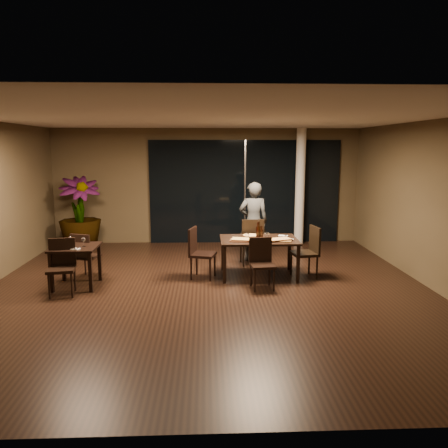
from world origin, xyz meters
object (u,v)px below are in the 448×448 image
chair_main_left (199,250)px  bottle_a (258,230)px  chair_side_far (84,254)px  chair_main_far (252,239)px  chair_side_near (62,263)px  diner (253,222)px  side_table (76,253)px  main_table (259,243)px  chair_main_right (309,249)px  chair_main_near (261,260)px  potted_plant (80,213)px  bottle_c (259,230)px  bottle_b (262,232)px

chair_main_left → bottle_a: (1.16, 0.14, 0.36)m
bottle_a → chair_side_far: bearing=-177.9°
chair_main_far → chair_main_left: size_ratio=1.04×
chair_side_near → diner: (3.55, 2.13, 0.34)m
chair_side_near → bottle_a: 3.66m
side_table → chair_side_near: 0.42m
main_table → chair_main_far: 0.80m
chair_main_right → chair_side_far: 4.34m
main_table → chair_side_far: bearing=-179.1°
chair_main_near → side_table: bearing=171.0°
chair_main_left → chair_side_near: 2.49m
potted_plant → side_table: bearing=-76.0°
potted_plant → chair_main_far: bearing=-23.2°
main_table → bottle_c: bottle_c is taller
diner → chair_main_right: bearing=125.2°
chair_main_near → diner: diner is taller
chair_main_near → chair_side_far: size_ratio=1.01×
bottle_b → chair_main_near: bearing=-97.0°
chair_main_far → chair_main_left: 1.42m
chair_main_left → chair_side_near: (-2.34, -0.83, -0.01)m
chair_side_near → chair_main_right: bearing=1.3°
chair_side_far → bottle_c: size_ratio=2.66×
chair_main_left → diner: bearing=-27.3°
side_table → chair_side_far: 0.47m
bottle_a → potted_plant: bearing=149.1°
chair_side_near → bottle_b: 3.71m
chair_main_near → potted_plant: (-4.13, 3.26, 0.40)m
chair_main_right → chair_side_far: (-4.34, 0.05, -0.06)m
bottle_b → bottle_c: 0.08m
main_table → chair_side_near: chair_side_near is taller
chair_main_far → bottle_a: bottle_a is taller
chair_main_far → chair_side_far: bearing=9.9°
chair_side_near → diner: size_ratio=0.54×
bottle_a → bottle_c: 0.02m
main_table → chair_main_left: chair_main_left is taller
chair_main_right → bottle_b: bottle_b is taller
side_table → chair_main_far: 3.59m
chair_main_far → chair_side_near: (-3.47, -1.69, -0.03)m
chair_main_far → bottle_b: size_ratio=3.99×
chair_main_right → chair_side_far: chair_main_right is taller
bottle_a → chair_side_near: bearing=-164.5°
diner → bottle_a: bearing=88.2°
bottle_b → chair_side_near: bearing=-165.6°
chair_main_left → chair_main_right: size_ratio=0.98×
chair_side_near → bottle_a: (3.51, 0.97, 0.37)m
chair_main_far → chair_main_left: chair_main_far is taller
chair_main_left → diner: (1.20, 1.30, 0.33)m
main_table → bottle_b: 0.21m
chair_main_far → main_table: bearing=89.5°
chair_main_right → chair_side_far: bearing=-100.5°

